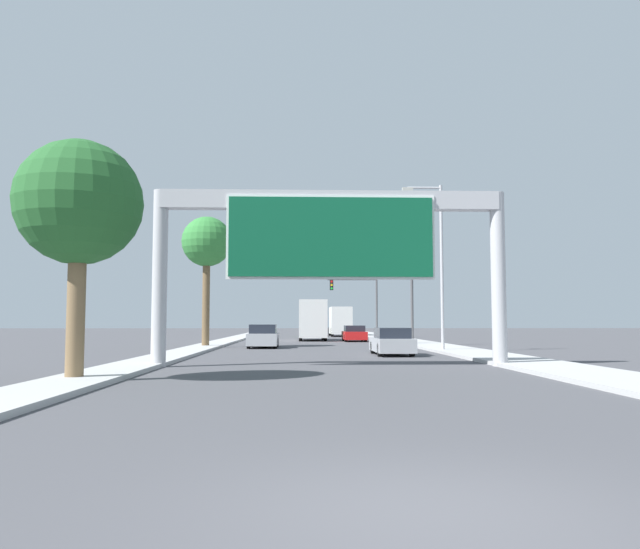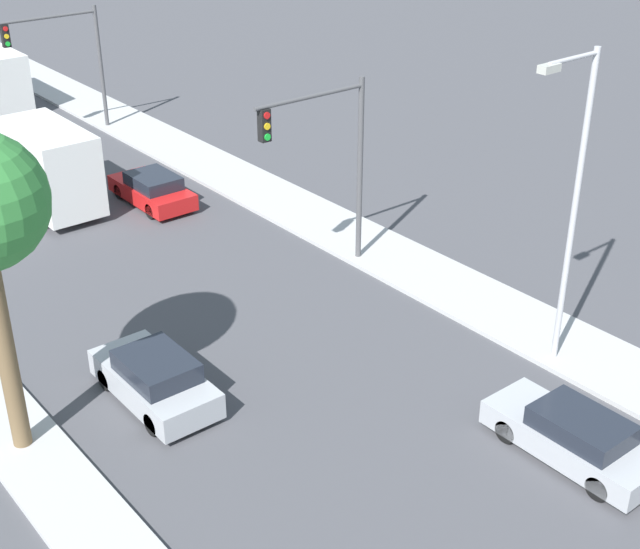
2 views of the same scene
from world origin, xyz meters
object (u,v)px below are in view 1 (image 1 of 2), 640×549
(palm_tree_foreground, at_px, (79,205))
(street_lamp_right, at_px, (437,255))
(car_mid_left, at_px, (354,334))
(car_mid_right, at_px, (263,337))
(truck_box_primary, at_px, (340,322))
(car_far_center, at_px, (392,342))
(palm_tree_background, at_px, (207,244))
(car_far_left, at_px, (310,330))
(truck_box_secondary, at_px, (312,320))
(traffic_light_mid_block, at_px, (361,296))
(traffic_light_near_intersection, at_px, (393,280))
(sign_gantry, at_px, (331,235))

(palm_tree_foreground, bearing_deg, street_lamp_right, 49.97)
(car_mid_left, distance_m, car_mid_right, 14.39)
(truck_box_primary, bearing_deg, car_far_center, -90.00)
(car_mid_left, xyz_separation_m, car_mid_right, (-7.00, -12.58, 0.06))
(palm_tree_background, bearing_deg, car_far_left, 76.02)
(truck_box_secondary, xyz_separation_m, traffic_light_mid_block, (5.11, 7.88, 2.50))
(car_far_center, bearing_deg, truck_box_primary, 90.00)
(palm_tree_background, bearing_deg, car_mid_left, 48.70)
(car_far_left, bearing_deg, traffic_light_mid_block, -51.04)
(truck_box_secondary, bearing_deg, traffic_light_near_intersection, -65.97)
(car_far_left, distance_m, palm_tree_background, 30.63)
(sign_gantry, distance_m, street_lamp_right, 13.07)
(truck_box_primary, distance_m, traffic_light_mid_block, 8.50)
(truck_box_secondary, distance_m, traffic_light_near_intersection, 13.56)
(car_far_left, bearing_deg, truck_box_primary, 24.55)
(palm_tree_background, xyz_separation_m, street_lamp_right, (13.86, -6.04, -1.31))
(car_far_left, xyz_separation_m, traffic_light_near_intersection, (5.40, -26.32, 3.89))
(sign_gantry, relative_size, truck_box_secondary, 1.87)
(car_far_center, relative_size, traffic_light_mid_block, 0.73)
(car_far_center, distance_m, car_mid_right, 11.30)
(truck_box_secondary, distance_m, palm_tree_foreground, 38.68)
(traffic_light_mid_block, height_order, palm_tree_background, palm_tree_background)
(car_mid_right, xyz_separation_m, traffic_light_near_intersection, (8.90, 3.15, 3.89))
(traffic_light_mid_block, height_order, palm_tree_foreground, palm_tree_foreground)
(truck_box_secondary, distance_m, traffic_light_mid_block, 9.72)
(car_mid_right, bearing_deg, traffic_light_near_intersection, 19.48)
(car_far_left, distance_m, palm_tree_foreground, 52.72)
(car_mid_left, bearing_deg, palm_tree_foreground, -107.43)
(traffic_light_near_intersection, bearing_deg, car_far_left, 101.60)
(truck_box_primary, relative_size, traffic_light_near_intersection, 1.19)
(sign_gantry, height_order, street_lamp_right, street_lamp_right)
(car_far_left, height_order, traffic_light_near_intersection, traffic_light_near_intersection)
(car_far_left, distance_m, truck_box_primary, 3.97)
(truck_box_primary, xyz_separation_m, street_lamp_right, (3.11, -36.78, 3.78))
(truck_box_secondary, bearing_deg, car_far_center, -81.75)
(car_mid_right, relative_size, traffic_light_mid_block, 0.69)
(car_mid_left, distance_m, palm_tree_foreground, 37.06)
(car_mid_right, bearing_deg, palm_tree_background, 174.90)
(car_mid_right, distance_m, truck_box_secondary, 15.70)
(car_mid_left, height_order, palm_tree_background, palm_tree_background)
(truck_box_secondary, height_order, palm_tree_foreground, palm_tree_foreground)
(palm_tree_foreground, bearing_deg, car_far_left, 81.77)
(car_mid_right, relative_size, palm_tree_background, 0.51)
(car_far_center, xyz_separation_m, truck_box_primary, (0.00, 39.94, 1.03))
(car_mid_right, bearing_deg, car_mid_left, 60.90)
(sign_gantry, xyz_separation_m, car_mid_left, (3.50, 29.55, -4.32))
(traffic_light_mid_block, bearing_deg, palm_tree_foreground, -105.47)
(sign_gantry, xyz_separation_m, truck_box_secondary, (0.00, 32.24, -3.18))
(car_mid_right, relative_size, car_far_left, 1.01)
(car_far_left, relative_size, truck_box_secondary, 0.60)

